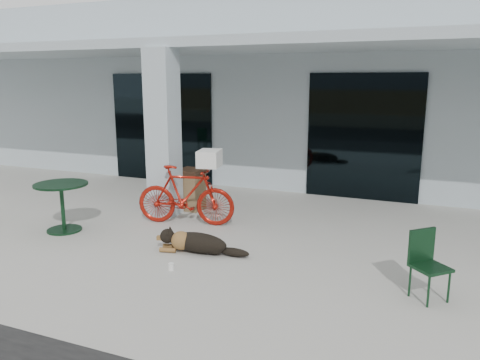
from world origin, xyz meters
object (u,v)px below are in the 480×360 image
at_px(cafe_chair_far_a, 431,267).
at_px(trash_receptacle, 192,189).
at_px(bicycle, 186,195).
at_px(cafe_table_near, 63,207).
at_px(dog, 198,242).

height_order(cafe_chair_far_a, trash_receptacle, cafe_chair_far_a).
distance_m(bicycle, cafe_chair_far_a, 4.37).
bearing_deg(cafe_chair_far_a, cafe_table_near, 132.02).
height_order(dog, trash_receptacle, trash_receptacle).
bearing_deg(cafe_chair_far_a, dog, 129.97).
bearing_deg(cafe_table_near, cafe_chair_far_a, -3.62).
distance_m(cafe_chair_far_a, trash_receptacle, 5.08).
xyz_separation_m(cafe_table_near, cafe_chair_far_a, (5.86, -0.37, -0.00)).
xyz_separation_m(dog, cafe_chair_far_a, (3.23, -0.32, 0.24)).
distance_m(dog, cafe_table_near, 2.64).
bearing_deg(dog, cafe_chair_far_a, -18.61).
relative_size(bicycle, cafe_table_near, 1.99).
distance_m(cafe_table_near, cafe_chair_far_a, 5.87).
bearing_deg(bicycle, cafe_table_near, 111.47).
height_order(bicycle, cafe_chair_far_a, bicycle).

